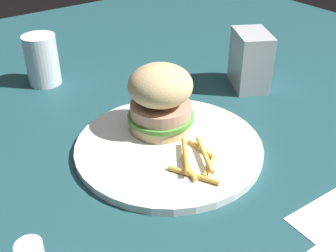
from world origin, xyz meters
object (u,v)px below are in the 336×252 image
at_px(drink_glass, 43,63).
at_px(napkin_dispenser, 250,60).
at_px(fries_pile, 197,161).
at_px(sandwich, 161,98).
at_px(plate, 168,146).

bearing_deg(drink_glass, napkin_dispenser, -37.96).
bearing_deg(fries_pile, napkin_dispenser, 30.43).
xyz_separation_m(sandwich, drink_glass, (-0.08, 0.29, -0.02)).
distance_m(fries_pile, napkin_dispenser, 0.30).
xyz_separation_m(plate, napkin_dispenser, (0.25, 0.08, 0.05)).
distance_m(sandwich, fries_pile, 0.12).
xyz_separation_m(fries_pile, napkin_dispenser, (0.25, 0.15, 0.04)).
height_order(sandwich, drink_glass, sandwich).
relative_size(sandwich, napkin_dispenser, 0.98).
distance_m(plate, fries_pile, 0.07).
xyz_separation_m(fries_pile, drink_glass, (-0.06, 0.40, 0.02)).
xyz_separation_m(plate, fries_pile, (0.00, -0.07, 0.01)).
bearing_deg(fries_pile, drink_glass, 99.13).
height_order(sandwich, fries_pile, sandwich).
distance_m(plate, drink_glass, 0.34).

